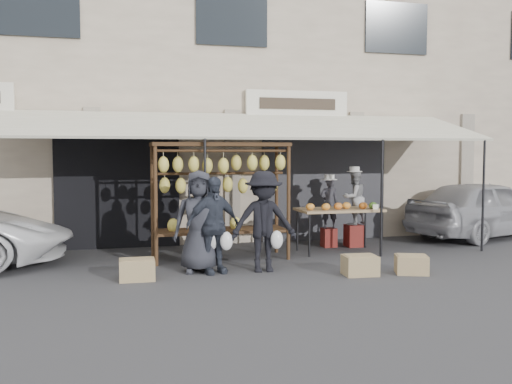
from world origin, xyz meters
TOP-DOWN VIEW (x-y plane):
  - ground_plane at (0.00, 0.00)m, footprint 90.00×90.00m
  - shophouse at (-0.00, 6.50)m, footprint 24.00×6.15m
  - awning at (0.01, 2.28)m, footprint 10.00×2.35m
  - banana_rack at (-0.63, 1.63)m, footprint 2.60×0.90m
  - produce_table at (1.88, 1.76)m, footprint 1.70×0.90m
  - vendor_left at (1.92, 2.46)m, footprint 0.43×0.32m
  - vendor_right at (2.46, 2.36)m, footprint 0.69×0.61m
  - customer_left at (-1.20, 0.58)m, footprint 0.94×0.71m
  - customer_mid at (-0.99, 0.42)m, footprint 1.03×0.62m
  - customer_right at (-0.12, 0.34)m, footprint 1.18×0.76m
  - stool_left at (1.92, 2.46)m, footprint 0.35×0.35m
  - stool_right at (2.46, 2.36)m, footprint 0.43×0.43m
  - crate_near_a at (1.36, -0.35)m, footprint 0.58×0.46m
  - crate_near_b at (2.25, -0.47)m, footprint 0.63×0.55m
  - crate_far at (-2.27, 0.21)m, footprint 0.57×0.44m
  - sedan at (6.04, 2.79)m, footprint 4.43×2.78m

SIDE VIEW (x-z plane):
  - ground_plane at x=0.00m, z-range 0.00..0.00m
  - crate_near_b at x=2.25m, z-range 0.00..0.31m
  - crate_near_a at x=1.36m, z-range 0.00..0.33m
  - crate_far at x=-2.27m, z-range 0.00..0.33m
  - stool_left at x=1.92m, z-range 0.00..0.41m
  - stool_right at x=2.46m, z-range 0.00..0.48m
  - sedan at x=6.04m, z-range 0.00..1.40m
  - customer_mid at x=-0.99m, z-range 0.00..1.65m
  - customer_right at x=-0.12m, z-range 0.00..1.73m
  - produce_table at x=1.88m, z-range 0.35..1.39m
  - customer_left at x=-1.20m, z-range 0.00..1.75m
  - vendor_left at x=1.92m, z-range 0.41..1.50m
  - vendor_right at x=2.46m, z-range 0.48..1.67m
  - banana_rack at x=-0.63m, z-range 0.45..2.69m
  - awning at x=0.01m, z-range 1.12..4.03m
  - shophouse at x=0.00m, z-range 0.00..7.30m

